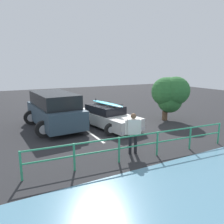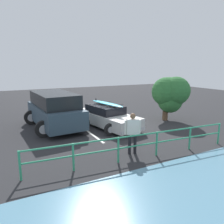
{
  "view_description": "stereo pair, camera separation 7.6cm",
  "coord_description": "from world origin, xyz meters",
  "px_view_note": "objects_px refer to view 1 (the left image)",
  "views": [
    {
      "loc": [
        5.74,
        10.76,
        3.37
      ],
      "look_at": [
        0.47,
        0.75,
        0.95
      ],
      "focal_mm": 35.0,
      "sensor_mm": 36.0,
      "label": 1
    },
    {
      "loc": [
        5.67,
        10.8,
        3.37
      ],
      "look_at": [
        0.47,
        0.75,
        0.95
      ],
      "focal_mm": 35.0,
      "sensor_mm": 36.0,
      "label": 2
    }
  ],
  "objects_px": {
    "person_bystander": "(133,130)",
    "bush_near_left": "(170,93)",
    "sedan_car": "(107,116)",
    "suv_car": "(54,110)"
  },
  "relations": [
    {
      "from": "sedan_car",
      "to": "bush_near_left",
      "type": "height_order",
      "value": "bush_near_left"
    },
    {
      "from": "person_bystander",
      "to": "bush_near_left",
      "type": "bearing_deg",
      "value": -145.14
    },
    {
      "from": "person_bystander",
      "to": "bush_near_left",
      "type": "distance_m",
      "value": 6.03
    },
    {
      "from": "sedan_car",
      "to": "suv_car",
      "type": "relative_size",
      "value": 0.94
    },
    {
      "from": "sedan_car",
      "to": "person_bystander",
      "type": "distance_m",
      "value": 4.05
    },
    {
      "from": "sedan_car",
      "to": "suv_car",
      "type": "bearing_deg",
      "value": -23.7
    },
    {
      "from": "sedan_car",
      "to": "bush_near_left",
      "type": "relative_size",
      "value": 1.68
    },
    {
      "from": "person_bystander",
      "to": "bush_near_left",
      "type": "relative_size",
      "value": 0.59
    },
    {
      "from": "suv_car",
      "to": "person_bystander",
      "type": "xyz_separation_m",
      "value": [
        -1.79,
        5.09,
        -0.03
      ]
    },
    {
      "from": "person_bystander",
      "to": "bush_near_left",
      "type": "xyz_separation_m",
      "value": [
        -4.91,
        -3.42,
        0.76
      ]
    }
  ]
}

